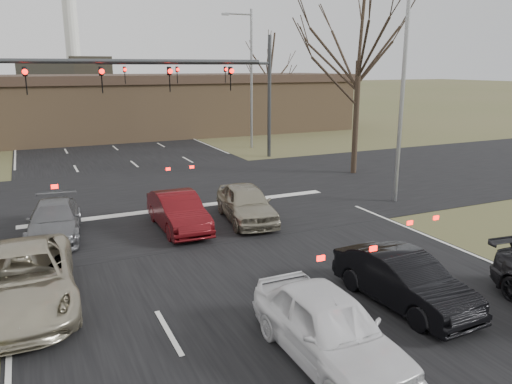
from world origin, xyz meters
TOP-DOWN VIEW (x-y plane):
  - ground at (0.00, 0.00)m, footprint 360.00×360.00m
  - road_main at (0.00, 60.00)m, footprint 14.00×300.00m
  - road_cross at (0.00, 15.00)m, footprint 200.00×14.00m
  - building at (2.00, 38.00)m, footprint 42.40×10.40m
  - mast_arm_near at (-5.23, 13.00)m, footprint 12.12×0.24m
  - mast_arm_far at (6.18, 23.00)m, footprint 11.12×0.24m
  - streetlight_right_near at (8.82, 10.00)m, footprint 2.34×0.25m
  - streetlight_right_far at (9.32, 27.00)m, footprint 2.34×0.25m
  - tree_right_near at (11.00, 16.00)m, footprint 6.90×6.90m
  - tree_right_far at (15.00, 35.00)m, footprint 5.40×5.40m
  - car_silver_suv at (-6.50, 5.82)m, footprint 2.73×5.63m
  - car_white_sedan at (-0.74, 0.53)m, footprint 1.80×4.45m
  - car_black_hatch at (2.39, 1.84)m, footprint 1.68×4.25m
  - car_grey_ahead at (-5.42, 11.32)m, footprint 2.30×4.54m
  - car_red_ahead at (-1.11, 10.29)m, footprint 1.50×4.25m
  - car_silver_ahead at (1.64, 10.18)m, footprint 2.31×4.51m

SIDE VIEW (x-z plane):
  - ground at x=0.00m, z-range 0.00..0.00m
  - road_main at x=0.00m, z-range 0.00..0.02m
  - road_cross at x=0.00m, z-range 0.00..0.03m
  - car_grey_ahead at x=-5.42m, z-range 0.00..1.27m
  - car_black_hatch at x=2.39m, z-range 0.00..1.38m
  - car_red_ahead at x=-1.11m, z-range 0.00..1.40m
  - car_silver_ahead at x=1.64m, z-range 0.00..1.47m
  - car_white_sedan at x=-0.74m, z-range 0.00..1.52m
  - car_silver_suv at x=-6.50m, z-range 0.00..1.54m
  - building at x=2.00m, z-range 0.02..5.32m
  - mast_arm_far at x=6.18m, z-range 1.02..9.02m
  - mast_arm_near at x=-5.23m, z-range 1.07..9.07m
  - streetlight_right_near at x=8.82m, z-range 0.59..10.59m
  - streetlight_right_far at x=9.32m, z-range 0.59..10.59m
  - tree_right_far at x=15.00m, z-range 2.46..11.46m
  - tree_right_near at x=11.00m, z-range 3.15..14.65m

